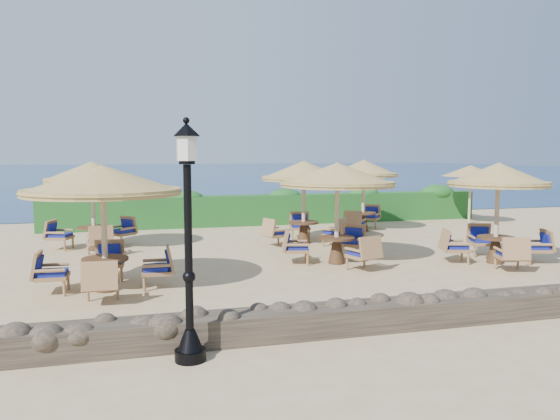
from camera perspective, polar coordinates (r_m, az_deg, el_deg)
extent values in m
plane|color=tan|center=(15.58, 5.94, -4.79)|extent=(120.00, 120.00, 0.00)
plane|color=navy|center=(84.51, -11.35, 3.91)|extent=(160.00, 160.00, 0.00)
cube|color=#184C1C|center=(22.29, -0.69, 0.06)|extent=(18.00, 0.90, 1.20)
cube|color=brown|center=(10.14, 18.78, -9.70)|extent=(15.00, 0.65, 0.44)
cylinder|color=black|center=(8.03, -9.35, -14.71)|extent=(0.44, 0.44, 0.16)
cone|color=black|center=(7.95, -9.38, -13.23)|extent=(0.36, 0.36, 0.30)
cylinder|color=black|center=(7.63, -9.54, -4.33)|extent=(0.11, 0.11, 2.40)
cylinder|color=silver|center=(7.51, -9.73, 6.46)|extent=(0.30, 0.30, 0.36)
cone|color=black|center=(7.52, -9.76, 8.29)|extent=(0.40, 0.40, 0.18)
cylinder|color=#CDB890|center=(23.66, 19.22, 1.28)|extent=(0.10, 0.10, 2.20)
cone|color=olive|center=(23.60, 19.31, 3.90)|extent=(2.30, 2.30, 0.45)
cylinder|color=#CDB890|center=(12.01, -17.89, -2.47)|extent=(0.12, 0.12, 2.40)
cone|color=olive|center=(11.90, -18.07, 3.16)|extent=(3.28, 3.28, 0.55)
cylinder|color=olive|center=(11.91, -18.03, 1.82)|extent=(3.21, 3.21, 0.14)
cylinder|color=#4B301B|center=(12.09, -17.81, -4.91)|extent=(0.96, 0.96, 0.06)
cone|color=#4B301B|center=(12.16, -17.75, -6.53)|extent=(0.44, 0.44, 0.64)
cylinder|color=#CDB890|center=(14.35, 5.97, -0.87)|extent=(0.12, 0.12, 2.40)
cone|color=olive|center=(14.26, 6.02, 3.84)|extent=(3.02, 3.02, 0.55)
cylinder|color=olive|center=(14.27, 6.00, 2.72)|extent=(2.96, 2.96, 0.14)
cylinder|color=#4B301B|center=(14.42, 5.94, -2.92)|extent=(0.96, 0.96, 0.06)
cone|color=#4B301B|center=(14.48, 5.93, -4.29)|extent=(0.44, 0.44, 0.64)
cylinder|color=#CDB890|center=(15.41, 21.70, -0.79)|extent=(0.12, 0.12, 2.40)
cone|color=olive|center=(15.32, 21.87, 3.59)|extent=(2.59, 2.59, 0.55)
cylinder|color=olive|center=(15.34, 21.83, 2.55)|extent=(2.54, 2.54, 0.14)
cylinder|color=#4B301B|center=(15.48, 21.63, -2.70)|extent=(0.96, 0.96, 0.06)
cone|color=#4B301B|center=(15.53, 21.58, -3.98)|extent=(0.44, 0.44, 0.64)
cylinder|color=#CDB890|center=(17.22, -18.94, -0.02)|extent=(0.12, 0.12, 2.40)
cone|color=olive|center=(17.14, -19.07, 3.91)|extent=(2.75, 2.75, 0.55)
cylinder|color=olive|center=(17.16, -19.04, 2.97)|extent=(2.69, 2.69, 0.14)
cylinder|color=#4B301B|center=(17.28, -18.88, -1.73)|extent=(0.96, 0.96, 0.06)
cone|color=#4B301B|center=(17.33, -18.84, -2.88)|extent=(0.44, 0.44, 0.64)
cylinder|color=#CDB890|center=(17.46, 2.49, 0.38)|extent=(0.12, 0.12, 2.40)
cone|color=olive|center=(17.39, 2.51, 4.25)|extent=(2.71, 2.71, 0.55)
cylinder|color=olive|center=(17.40, 2.50, 3.33)|extent=(2.66, 2.66, 0.14)
cylinder|color=#4B301B|center=(17.52, 2.48, -1.31)|extent=(0.96, 0.96, 0.06)
cone|color=#4B301B|center=(17.57, 2.48, -2.44)|extent=(0.44, 0.44, 0.64)
cylinder|color=#CDB890|center=(20.45, 8.69, 1.14)|extent=(0.12, 0.12, 2.40)
cone|color=olive|center=(20.38, 8.74, 4.45)|extent=(2.52, 2.52, 0.55)
cylinder|color=olive|center=(20.39, 8.73, 3.66)|extent=(2.47, 2.47, 0.14)
cylinder|color=#4B301B|center=(20.50, 8.66, -0.31)|extent=(0.96, 0.96, 0.06)
cone|color=#4B301B|center=(20.54, 8.65, -1.28)|extent=(0.44, 0.44, 0.64)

